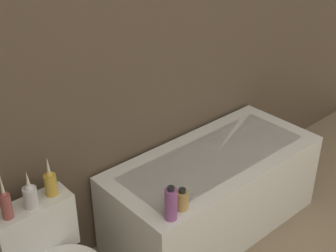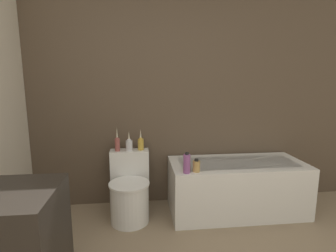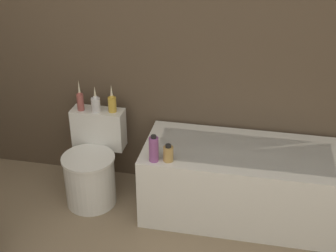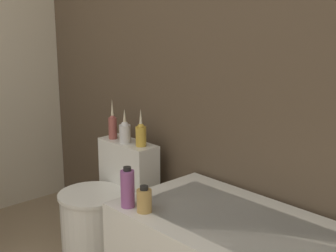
{
  "view_description": "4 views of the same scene",
  "coord_description": "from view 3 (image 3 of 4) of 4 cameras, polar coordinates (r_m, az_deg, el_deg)",
  "views": [
    {
      "loc": [
        -1.14,
        0.33,
        2.21
      ],
      "look_at": [
        0.22,
        1.87,
        1.06
      ],
      "focal_mm": 50.0,
      "sensor_mm": 36.0,
      "label": 1
    },
    {
      "loc": [
        -0.31,
        -0.63,
        1.47
      ],
      "look_at": [
        -0.03,
        1.86,
        1.02
      ],
      "focal_mm": 28.0,
      "sensor_mm": 36.0,
      "label": 2
    },
    {
      "loc": [
        0.79,
        -0.95,
        2.36
      ],
      "look_at": [
        0.24,
        1.81,
        0.83
      ],
      "focal_mm": 50.0,
      "sensor_mm": 36.0,
      "label": 3
    },
    {
      "loc": [
        1.83,
        0.46,
        1.5
      ],
      "look_at": [
        0.27,
        1.92,
        0.97
      ],
      "focal_mm": 50.0,
      "sensor_mm": 36.0,
      "label": 4
    }
  ],
  "objects": [
    {
      "name": "vase_gold",
      "position": [
        3.76,
        -10.66,
        3.13
      ],
      "size": [
        0.05,
        0.05,
        0.26
      ],
      "color": "#994C47",
      "rests_on": "toilet"
    },
    {
      "name": "shampoo_bottle_short",
      "position": [
        3.28,
        0.03,
        -3.37
      ],
      "size": [
        0.07,
        0.07,
        0.13
      ],
      "color": "tan",
      "rests_on": "bathtub"
    },
    {
      "name": "shampoo_bottle_tall",
      "position": [
        3.26,
        -1.75,
        -2.82
      ],
      "size": [
        0.07,
        0.07,
        0.2
      ],
      "color": "#8C4C8C",
      "rests_on": "bathtub"
    },
    {
      "name": "vase_bronze",
      "position": [
        3.7,
        -6.84,
        2.86
      ],
      "size": [
        0.07,
        0.07,
        0.23
      ],
      "color": "gold",
      "rests_on": "toilet"
    },
    {
      "name": "wall_back_tiled",
      "position": [
        3.61,
        -1.87,
        11.36
      ],
      "size": [
        6.4,
        0.06,
        2.6
      ],
      "color": "brown",
      "rests_on": "ground_plane"
    },
    {
      "name": "bathtub",
      "position": [
        3.63,
        8.87,
        -6.76
      ],
      "size": [
        1.47,
        0.66,
        0.57
      ],
      "color": "white",
      "rests_on": "ground"
    },
    {
      "name": "vase_silver",
      "position": [
        3.72,
        -8.81,
        2.79
      ],
      "size": [
        0.07,
        0.07,
        0.22
      ],
      "color": "silver",
      "rests_on": "toilet"
    },
    {
      "name": "toilet",
      "position": [
        3.8,
        -9.22,
        -4.88
      ],
      "size": [
        0.42,
        0.57,
        0.7
      ],
      "color": "white",
      "rests_on": "ground"
    }
  ]
}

